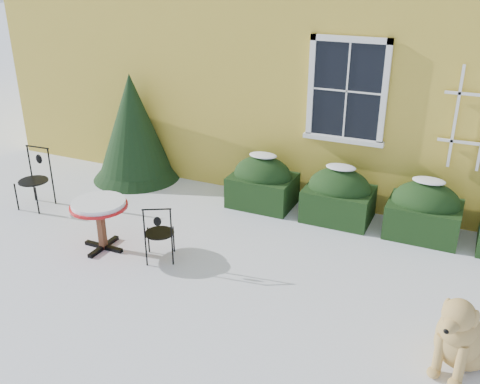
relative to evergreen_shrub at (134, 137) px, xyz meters
The scene contains 7 objects.
ground 4.06m from the evergreen_shrub, 42.41° to the right, with size 80.00×80.00×0.00m, color white.
hedge_row 4.61m from the evergreen_shrub, ahead, with size 4.95×0.80×0.91m.
evergreen_shrub is the anchor object (origin of this frame).
bistro_table 2.73m from the evergreen_shrub, 65.31° to the right, with size 0.81×0.81×0.75m.
patio_chair_near 3.18m from the evergreen_shrub, 49.38° to the right, with size 0.51×0.51×0.85m.
patio_chair_far 1.95m from the evergreen_shrub, 113.39° to the right, with size 0.49×0.48×1.00m.
dog 6.66m from the evergreen_shrub, 26.41° to the right, with size 0.77×1.00×0.94m.
Camera 1 is at (2.80, -5.08, 3.83)m, focal length 40.00 mm.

